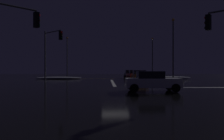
{
  "coord_description": "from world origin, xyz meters",
  "views": [
    {
      "loc": [
        -0.87,
        -21.53,
        1.73
      ],
      "look_at": [
        -0.01,
        12.03,
        1.61
      ],
      "focal_mm": 37.08,
      "sensor_mm": 36.0,
      "label": 1
    }
  ],
  "objects_px": {
    "traffic_signal_nw": "(51,47)",
    "streetlamp_left_far": "(67,54)",
    "sedan_orange": "(139,76)",
    "streetlamp_right_far": "(152,54)",
    "sedan_gray": "(130,74)",
    "sedan_red": "(134,75)",
    "streetlamp_right_near": "(173,45)",
    "sedan_white_crossing": "(152,81)"
  },
  "relations": [
    {
      "from": "traffic_signal_nw",
      "to": "streetlamp_left_far",
      "type": "distance_m",
      "value": 22.31
    },
    {
      "from": "sedan_orange",
      "to": "streetlamp_right_far",
      "type": "distance_m",
      "value": 20.88
    },
    {
      "from": "sedan_gray",
      "to": "streetlamp_left_far",
      "type": "xyz_separation_m",
      "value": [
        -13.12,
        8.37,
        4.34
      ]
    },
    {
      "from": "streetlamp_right_far",
      "to": "sedan_red",
      "type": "bearing_deg",
      "value": -112.19
    },
    {
      "from": "streetlamp_left_far",
      "to": "streetlamp_right_near",
      "type": "bearing_deg",
      "value": -40.02
    },
    {
      "from": "sedan_red",
      "to": "traffic_signal_nw",
      "type": "height_order",
      "value": "traffic_signal_nw"
    },
    {
      "from": "sedan_gray",
      "to": "traffic_signal_nw",
      "type": "height_order",
      "value": "traffic_signal_nw"
    },
    {
      "from": "traffic_signal_nw",
      "to": "streetlamp_right_far",
      "type": "relative_size",
      "value": 0.76
    },
    {
      "from": "streetlamp_right_near",
      "to": "streetlamp_right_far",
      "type": "bearing_deg",
      "value": 90.0
    },
    {
      "from": "traffic_signal_nw",
      "to": "streetlamp_right_near",
      "type": "xyz_separation_m",
      "value": [
        17.32,
        6.23,
        0.93
      ]
    },
    {
      "from": "sedan_orange",
      "to": "sedan_red",
      "type": "distance_m",
      "value": 5.43
    },
    {
      "from": "sedan_red",
      "to": "streetlamp_right_far",
      "type": "relative_size",
      "value": 0.49
    },
    {
      "from": "sedan_orange",
      "to": "streetlamp_right_far",
      "type": "height_order",
      "value": "streetlamp_right_far"
    },
    {
      "from": "sedan_red",
      "to": "sedan_orange",
      "type": "bearing_deg",
      "value": -90.11
    },
    {
      "from": "sedan_red",
      "to": "streetlamp_left_far",
      "type": "xyz_separation_m",
      "value": [
        -13.27,
        14.16,
        4.34
      ]
    },
    {
      "from": "streetlamp_right_near",
      "to": "sedan_gray",
      "type": "bearing_deg",
      "value": 127.86
    },
    {
      "from": "sedan_orange",
      "to": "sedan_gray",
      "type": "height_order",
      "value": "same"
    },
    {
      "from": "sedan_red",
      "to": "streetlamp_left_far",
      "type": "distance_m",
      "value": 19.89
    },
    {
      "from": "sedan_white_crossing",
      "to": "traffic_signal_nw",
      "type": "distance_m",
      "value": 15.97
    },
    {
      "from": "streetlamp_right_far",
      "to": "traffic_signal_nw",
      "type": "bearing_deg",
      "value": -127.92
    },
    {
      "from": "streetlamp_left_far",
      "to": "sedan_white_crossing",
      "type": "bearing_deg",
      "value": -69.99
    },
    {
      "from": "sedan_orange",
      "to": "streetlamp_left_far",
      "type": "relative_size",
      "value": 0.49
    },
    {
      "from": "sedan_red",
      "to": "sedan_white_crossing",
      "type": "distance_m",
      "value": 19.5
    },
    {
      "from": "sedan_gray",
      "to": "sedan_white_crossing",
      "type": "xyz_separation_m",
      "value": [
        -0.87,
        -25.26,
        0.0
      ]
    },
    {
      "from": "sedan_white_crossing",
      "to": "streetlamp_left_far",
      "type": "relative_size",
      "value": 0.49
    },
    {
      "from": "sedan_gray",
      "to": "streetlamp_right_far",
      "type": "bearing_deg",
      "value": 54.71
    },
    {
      "from": "sedan_white_crossing",
      "to": "traffic_signal_nw",
      "type": "relative_size",
      "value": 0.65
    },
    {
      "from": "sedan_gray",
      "to": "sedan_white_crossing",
      "type": "distance_m",
      "value": 25.28
    },
    {
      "from": "sedan_orange",
      "to": "sedan_gray",
      "type": "xyz_separation_m",
      "value": [
        -0.14,
        11.22,
        0.0
      ]
    },
    {
      "from": "sedan_white_crossing",
      "to": "streetlamp_left_far",
      "type": "distance_m",
      "value": 36.06
    },
    {
      "from": "streetlamp_right_far",
      "to": "streetlamp_left_far",
      "type": "distance_m",
      "value": 19.05
    },
    {
      "from": "sedan_red",
      "to": "traffic_signal_nw",
      "type": "bearing_deg",
      "value": -145.05
    },
    {
      "from": "sedan_orange",
      "to": "traffic_signal_nw",
      "type": "height_order",
      "value": "traffic_signal_nw"
    },
    {
      "from": "sedan_gray",
      "to": "sedan_red",
      "type": "bearing_deg",
      "value": -88.51
    },
    {
      "from": "sedan_white_crossing",
      "to": "streetlamp_right_far",
      "type": "distance_m",
      "value": 34.58
    },
    {
      "from": "streetlamp_right_far",
      "to": "sedan_gray",
      "type": "bearing_deg",
      "value": -125.29
    },
    {
      "from": "sedan_orange",
      "to": "sedan_gray",
      "type": "distance_m",
      "value": 11.22
    },
    {
      "from": "streetlamp_left_far",
      "to": "sedan_orange",
      "type": "bearing_deg",
      "value": -55.91
    },
    {
      "from": "sedan_gray",
      "to": "streetlamp_right_far",
      "type": "xyz_separation_m",
      "value": [
        5.93,
        8.37,
        4.28
      ]
    },
    {
      "from": "sedan_red",
      "to": "sedan_gray",
      "type": "bearing_deg",
      "value": 91.49
    },
    {
      "from": "sedan_orange",
      "to": "streetlamp_right_near",
      "type": "height_order",
      "value": "streetlamp_right_near"
    },
    {
      "from": "sedan_red",
      "to": "streetlamp_right_near",
      "type": "relative_size",
      "value": 0.45
    }
  ]
}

